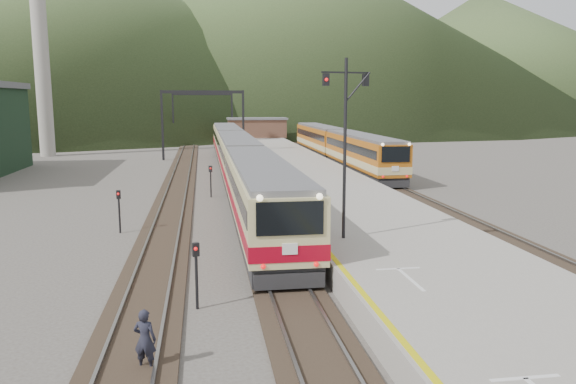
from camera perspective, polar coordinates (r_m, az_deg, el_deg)
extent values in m
cube|color=black|center=(51.70, -5.30, 1.70)|extent=(2.60, 200.00, 0.12)
cube|color=slate|center=(51.65, -6.10, 1.79)|extent=(0.10, 200.00, 0.14)
cube|color=slate|center=(51.73, -4.50, 1.83)|extent=(0.10, 200.00, 0.14)
cube|color=black|center=(51.66, -10.84, 1.57)|extent=(2.60, 200.00, 0.12)
cube|color=slate|center=(51.68, -11.64, 1.66)|extent=(0.10, 200.00, 0.14)
cube|color=slate|center=(51.62, -10.05, 1.70)|extent=(0.10, 200.00, 0.14)
cube|color=black|center=(53.60, 7.08, 1.94)|extent=(2.60, 200.00, 0.12)
cube|color=slate|center=(53.39, 6.33, 2.03)|extent=(0.10, 200.00, 0.14)
cube|color=slate|center=(53.78, 7.82, 2.06)|extent=(0.10, 200.00, 0.14)
cube|color=gray|center=(50.30, 1.21, 2.03)|extent=(8.00, 100.00, 1.00)
cube|color=black|center=(66.38, -12.65, 6.62)|extent=(0.25, 0.25, 8.00)
cube|color=black|center=(66.39, -4.56, 6.82)|extent=(0.25, 0.25, 8.00)
cube|color=black|center=(66.16, -8.69, 10.02)|extent=(9.30, 0.22, 0.35)
cube|color=black|center=(91.32, -11.58, 7.34)|extent=(0.25, 0.25, 8.00)
cube|color=black|center=(91.33, -5.70, 7.49)|extent=(0.25, 0.25, 8.00)
cube|color=black|center=(91.16, -8.70, 9.81)|extent=(9.30, 0.22, 0.35)
cylinder|color=#9E998E|center=(76.03, -23.92, 14.69)|extent=(1.80, 1.80, 30.00)
cube|color=brown|center=(89.68, -3.18, 6.46)|extent=(9.00, 4.00, 2.80)
cube|color=slate|center=(89.61, -3.18, 7.45)|extent=(9.40, 4.40, 0.30)
cone|color=#354924|center=(205.84, -19.67, 15.27)|extent=(180.00, 180.00, 60.00)
cone|color=#354924|center=(245.31, -0.88, 16.52)|extent=(220.00, 220.00, 75.00)
cone|color=#354924|center=(248.98, 18.88, 13.04)|extent=(160.00, 160.00, 50.00)
cube|color=tan|center=(29.28, -2.75, -0.31)|extent=(2.91, 19.57, 3.55)
cube|color=tan|center=(49.12, -5.17, 3.59)|extent=(2.91, 19.57, 3.55)
cube|color=tan|center=(69.10, -6.20, 5.23)|extent=(2.91, 19.57, 3.55)
cube|color=#A45612|center=(52.09, 7.52, 3.74)|extent=(2.71, 18.23, 3.31)
cube|color=#A45612|center=(70.21, 3.27, 5.24)|extent=(2.71, 18.23, 3.31)
cylinder|color=black|center=(23.89, 5.79, 4.26)|extent=(0.14, 0.14, 7.63)
cube|color=black|center=(23.82, 5.92, 11.98)|extent=(2.18, 0.46, 0.07)
cube|color=black|center=(23.45, 3.87, 11.32)|extent=(0.28, 0.22, 0.50)
cube|color=black|center=(24.20, 7.88, 11.19)|extent=(0.28, 0.22, 0.50)
cylinder|color=black|center=(19.08, -9.27, -8.83)|extent=(0.10, 0.10, 2.00)
cube|color=black|center=(18.79, -9.35, -5.78)|extent=(0.25, 0.21, 0.45)
cylinder|color=black|center=(40.51, -7.85, 0.87)|extent=(0.10, 0.10, 2.00)
cube|color=black|center=(40.37, -7.88, 2.35)|extent=(0.26, 0.23, 0.45)
cylinder|color=black|center=(30.61, -16.75, -2.19)|extent=(0.10, 0.10, 2.00)
cube|color=black|center=(30.43, -16.85, -0.25)|extent=(0.25, 0.20, 0.45)
imported|color=#1E1F2C|center=(15.37, -14.34, -14.33)|extent=(0.68, 0.55, 1.64)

